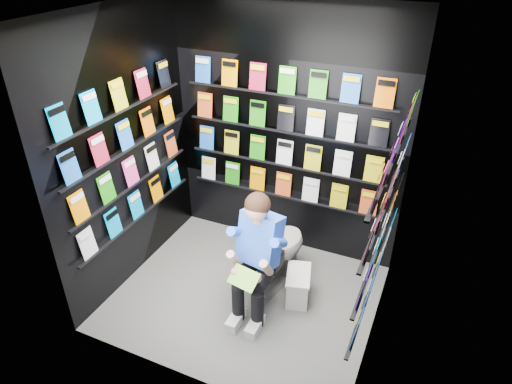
% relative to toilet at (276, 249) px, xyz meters
% --- Properties ---
extents(floor, '(2.40, 2.40, 0.00)m').
position_rel_toilet_xyz_m(floor, '(-0.16, -0.37, -0.37)').
color(floor, '#575755').
rests_on(floor, ground).
extents(ceiling, '(2.40, 2.40, 0.00)m').
position_rel_toilet_xyz_m(ceiling, '(-0.16, -0.37, 2.23)').
color(ceiling, white).
rests_on(ceiling, floor).
extents(wall_back, '(2.40, 0.04, 2.60)m').
position_rel_toilet_xyz_m(wall_back, '(-0.16, 0.63, 0.93)').
color(wall_back, black).
rests_on(wall_back, floor).
extents(wall_front, '(2.40, 0.04, 2.60)m').
position_rel_toilet_xyz_m(wall_front, '(-0.16, -1.37, 0.93)').
color(wall_front, black).
rests_on(wall_front, floor).
extents(wall_left, '(0.04, 2.00, 2.60)m').
position_rel_toilet_xyz_m(wall_left, '(-1.36, -0.37, 0.93)').
color(wall_left, black).
rests_on(wall_left, floor).
extents(wall_right, '(0.04, 2.00, 2.60)m').
position_rel_toilet_xyz_m(wall_right, '(1.04, -0.37, 0.93)').
color(wall_right, black).
rests_on(wall_right, floor).
extents(comics_back, '(2.10, 0.06, 1.37)m').
position_rel_toilet_xyz_m(comics_back, '(-0.16, 0.60, 0.94)').
color(comics_back, '#CE4E1F').
rests_on(comics_back, wall_back).
extents(comics_left, '(0.06, 1.70, 1.37)m').
position_rel_toilet_xyz_m(comics_left, '(-1.33, -0.37, 0.94)').
color(comics_left, '#CE4E1F').
rests_on(comics_left, wall_left).
extents(comics_right, '(0.06, 1.70, 1.37)m').
position_rel_toilet_xyz_m(comics_right, '(1.01, -0.37, 0.94)').
color(comics_right, '#CE4E1F').
rests_on(comics_right, wall_right).
extents(toilet, '(0.55, 0.81, 0.73)m').
position_rel_toilet_xyz_m(toilet, '(0.00, 0.00, 0.00)').
color(toilet, white).
rests_on(toilet, floor).
extents(longbox, '(0.29, 0.40, 0.27)m').
position_rel_toilet_xyz_m(longbox, '(0.30, -0.18, -0.23)').
color(longbox, white).
rests_on(longbox, floor).
extents(longbox_lid, '(0.31, 0.42, 0.03)m').
position_rel_toilet_xyz_m(longbox_lid, '(0.30, -0.18, -0.08)').
color(longbox_lid, white).
rests_on(longbox_lid, longbox).
extents(reader, '(0.61, 0.79, 1.32)m').
position_rel_toilet_xyz_m(reader, '(0.00, -0.38, 0.38)').
color(reader, blue).
rests_on(reader, toilet).
extents(held_comic, '(0.28, 0.19, 0.11)m').
position_rel_toilet_xyz_m(held_comic, '(0.00, -0.73, 0.21)').
color(held_comic, green).
rests_on(held_comic, reader).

